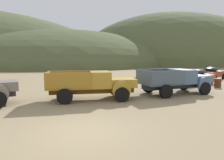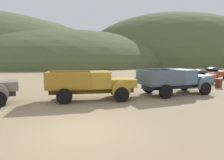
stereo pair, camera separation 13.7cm
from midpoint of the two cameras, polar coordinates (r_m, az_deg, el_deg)
The scene contains 10 objects.
ground_plane at distance 7.88m, azimuth -8.86°, elevation -14.67°, with size 300.00×300.00×0.00m, color #998460.
hill_far_left at distance 79.47m, azimuth -12.75°, elevation 4.70°, with size 85.71×82.04×24.60m, color #4C5633.
hill_far_right at distance 89.14m, azimuth 16.19°, elevation 4.82°, with size 77.42×76.22×40.57m, color #4C5633.
truck_mustard at distance 13.07m, azimuth -3.95°, elevation -1.35°, with size 6.07×3.75×1.91m.
truck_chalk_blue at distance 16.01m, azimuth 19.50°, elevation -0.18°, with size 5.96×3.16×1.91m.
car_oxide_orange at distance 21.75m, azimuth 23.44°, elevation 0.89°, with size 4.68×2.05×1.57m.
car_rust_red at distance 27.92m, azimuth 27.68°, elevation 1.89°, with size 4.82×2.65×1.57m.
oil_drum_spare at distance 20.67m, azimuth 28.91°, elevation -0.80°, with size 0.63×0.63×0.83m.
bush_near_barrel at distance 22.22m, azimuth 7.19°, elevation -0.13°, with size 0.87×0.72×0.70m.
bush_front_right at distance 20.44m, azimuth -0.19°, elevation -0.71°, with size 0.64×0.61×0.67m.
Camera 2 is at (-2.37, -6.95, 2.89)m, focal length 31.23 mm.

